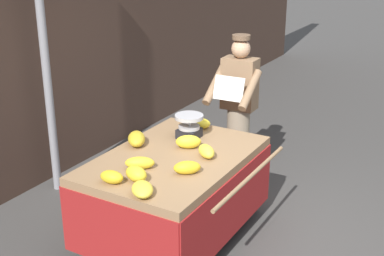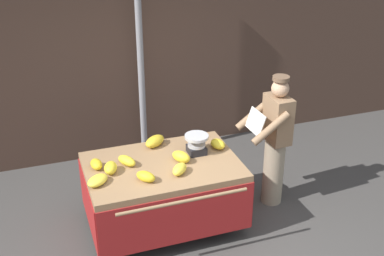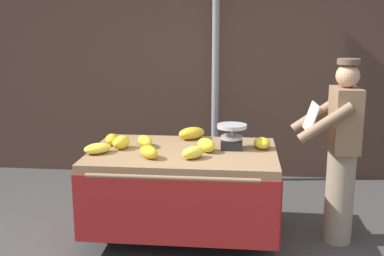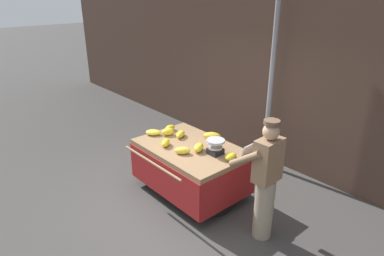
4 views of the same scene
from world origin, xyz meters
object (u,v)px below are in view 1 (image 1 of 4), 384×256
Objects in this scene: street_pole at (43,43)px; banana_bunch_6 at (187,168)px; banana_bunch_8 at (112,177)px; vendor_person at (238,109)px; banana_bunch_4 at (140,163)px; banana_bunch_2 at (136,139)px; banana_bunch_1 at (142,189)px; banana_bunch_5 at (200,123)px; banana_cart at (175,177)px; banana_bunch_0 at (206,151)px; banana_bunch_3 at (188,142)px; banana_bunch_7 at (136,174)px; weighing_scale at (189,126)px.

banana_bunch_6 is at bearing -103.17° from street_pole.
vendor_person is at bearing -2.74° from banana_bunch_8.
banana_bunch_4 is 1.83m from vendor_person.
banana_bunch_2 is 1.16× the size of banana_bunch_4.
banana_bunch_1 is 1.22× the size of banana_bunch_5.
banana_bunch_0 is (0.12, -0.26, 0.27)m from banana_cart.
banana_bunch_2 is 1.23× the size of banana_bunch_3.
banana_bunch_2 is at bearing 38.23° from banana_bunch_1.
banana_bunch_3 is at bearing -162.45° from banana_bunch_5.
banana_bunch_7 reaches higher than banana_bunch_0.
banana_bunch_4 is at bearing 179.96° from weighing_scale.
banana_bunch_1 is 1.09× the size of banana_bunch_3.
banana_bunch_0 is at bearing -131.50° from weighing_scale.
banana_bunch_3 is at bearing -89.52° from street_pole.
banana_bunch_7 is at bearing 159.58° from banana_bunch_0.
vendor_person is at bearing -8.02° from banana_bunch_5.
street_pole is 2.26m from banana_bunch_1.
banana_bunch_4 is (0.38, 0.29, 0.01)m from banana_bunch_1.
banana_bunch_6 is 1.74m from vendor_person.
vendor_person is (1.44, 0.04, 0.24)m from banana_cart.
street_pole is 1.96× the size of vendor_person.
banana_bunch_3 is 1.11× the size of banana_bunch_7.
banana_bunch_3 is at bearing 29.28° from banana_bunch_6.
banana_bunch_0 is 0.39m from banana_bunch_6.
weighing_scale is 1.00m from vendor_person.
banana_cart is at bearing -168.90° from banana_bunch_5.
banana_bunch_3 reaches higher than banana_bunch_1.
banana_bunch_4 is (-0.83, 0.00, -0.06)m from weighing_scale.
banana_bunch_0 is 0.93× the size of banana_bunch_4.
street_pole is at bearing 98.77° from weighing_scale.
banana_bunch_6 is at bearing -168.95° from vendor_person.
banana_bunch_8 is at bearing 153.96° from banana_bunch_0.
banana_bunch_4 is (-0.42, -0.33, -0.01)m from banana_bunch_2.
banana_bunch_1 is 1.03× the size of banana_bunch_4.
banana_cart is 6.74× the size of banana_bunch_1.
weighing_scale is 1.31× the size of banana_bunch_5.
banana_bunch_3 is at bearing -12.14° from banana_bunch_4.
banana_bunch_8 is (0.04, 0.33, 0.01)m from banana_bunch_1.
banana_bunch_5 is 1.33m from banana_bunch_7.
banana_bunch_4 is at bearing -6.33° from banana_bunch_8.
banana_bunch_2 is at bearing 67.66° from banana_bunch_6.
banana_bunch_0 is 0.81× the size of banana_bunch_2.
banana_bunch_1 is 0.15× the size of vendor_person.
banana_bunch_8 is at bearing 169.92° from banana_bunch_3.
street_pole is 1.89m from banana_bunch_3.
street_pole reaches higher than banana_bunch_8.
banana_bunch_2 is at bearing 38.66° from banana_bunch_4.
vendor_person is at bearing 1.22° from banana_bunch_7.
street_pole is 15.67× the size of banana_bunch_5.
weighing_scale is 1.17m from banana_bunch_8.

